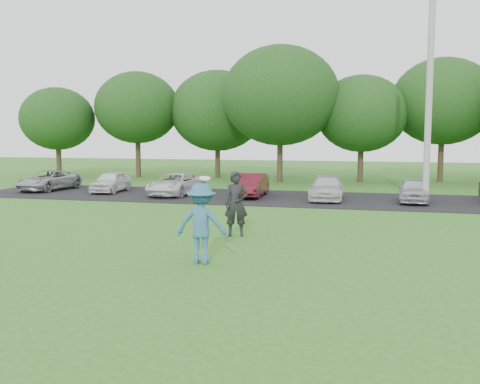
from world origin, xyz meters
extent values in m
plane|color=#2E661D|center=(0.00, 0.00, 0.00)|extent=(100.00, 100.00, 0.00)
cube|color=black|center=(0.00, 13.00, 0.01)|extent=(32.00, 6.50, 0.03)
cylinder|color=#A7A7A2|center=(6.09, 12.11, 5.42)|extent=(0.28, 0.28, 10.84)
imported|color=#33688F|center=(0.04, -0.31, 0.95)|extent=(1.27, 0.77, 1.91)
cylinder|color=white|center=(0.11, -0.26, 2.02)|extent=(0.28, 0.27, 0.11)
imported|color=black|center=(-0.03, 3.18, 0.98)|extent=(0.81, 0.64, 1.95)
cube|color=black|center=(0.15, 3.00, 1.26)|extent=(0.16, 0.13, 0.10)
imported|color=#A6A8AD|center=(-13.22, 13.26, 0.56)|extent=(2.13, 4.00, 1.07)
imported|color=white|center=(-9.49, 13.22, 0.57)|extent=(1.54, 3.28, 1.09)
imported|color=silver|center=(-5.71, 12.77, 0.57)|extent=(2.12, 4.03, 1.08)
imported|color=#57131C|center=(-1.87, 13.01, 0.60)|extent=(1.28, 3.48, 1.14)
imported|color=silver|center=(1.79, 12.77, 0.56)|extent=(1.61, 3.70, 1.06)
imported|color=silver|center=(5.64, 12.72, 0.56)|extent=(1.40, 3.19, 1.07)
cylinder|color=#38281C|center=(-18.00, 21.60, 1.10)|extent=(0.36, 0.36, 2.20)
ellipsoid|color=#214C19|center=(-18.00, 21.60, 4.15)|extent=(5.20, 5.20, 4.42)
cylinder|color=#38281C|center=(-12.50, 23.00, 1.35)|extent=(0.36, 0.36, 2.70)
ellipsoid|color=#214C19|center=(-12.50, 23.00, 4.93)|extent=(5.94, 5.94, 5.05)
cylinder|color=#38281C|center=(-7.00, 24.40, 1.10)|extent=(0.36, 0.36, 2.20)
ellipsoid|color=#214C19|center=(-7.00, 24.40, 4.71)|extent=(6.68, 6.68, 5.68)
cylinder|color=#38281C|center=(-2.00, 21.60, 1.35)|extent=(0.36, 0.36, 2.70)
ellipsoid|color=#214C19|center=(-2.00, 21.60, 5.48)|extent=(7.42, 7.42, 6.31)
cylinder|color=#38281C|center=(3.00, 23.00, 1.10)|extent=(0.36, 0.36, 2.20)
ellipsoid|color=#214C19|center=(3.00, 23.00, 4.36)|extent=(5.76, 5.76, 4.90)
cylinder|color=#38281C|center=(8.00, 24.40, 1.35)|extent=(0.36, 0.36, 2.70)
ellipsoid|color=#214C19|center=(8.00, 24.40, 5.14)|extent=(6.50, 6.50, 5.53)
camera|label=1|loc=(4.01, -12.14, 3.04)|focal=40.00mm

